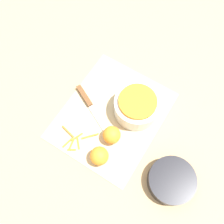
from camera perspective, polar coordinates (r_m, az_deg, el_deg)
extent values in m
plane|color=tan|center=(1.06, 0.00, -0.74)|extent=(4.00, 4.00, 0.00)
cube|color=#CCB284|center=(1.06, 0.00, -0.68)|extent=(0.46, 0.38, 0.01)
cylinder|color=silver|center=(1.03, 5.40, 1.22)|extent=(0.18, 0.18, 0.08)
cylinder|color=orange|center=(0.99, 5.62, 2.25)|extent=(0.15, 0.15, 0.02)
cylinder|color=black|center=(0.99, 12.82, -14.36)|extent=(0.17, 0.17, 0.05)
cube|color=brown|center=(1.09, -6.03, 3.54)|extent=(0.06, 0.10, 0.02)
cube|color=silver|center=(1.04, -2.40, -2.24)|extent=(0.09, 0.16, 0.00)
sphere|color=orange|center=(0.99, -0.07, -5.00)|extent=(0.07, 0.07, 0.07)
sphere|color=orange|center=(0.97, -2.78, -9.52)|extent=(0.07, 0.07, 0.07)
cube|color=orange|center=(1.03, -7.37, -6.73)|extent=(0.04, 0.04, 0.00)
cube|color=orange|center=(1.02, -4.77, -5.23)|extent=(0.05, 0.05, 0.00)
cube|color=orange|center=(1.03, -8.83, -6.99)|extent=(0.05, 0.01, 0.00)
cube|color=orange|center=(1.02, -8.76, -8.11)|extent=(0.02, 0.03, 0.00)
cube|color=orange|center=(1.03, -9.65, -6.58)|extent=(0.05, 0.02, 0.00)
cube|color=orange|center=(1.04, -9.55, -4.20)|extent=(0.02, 0.07, 0.00)
cube|color=orange|center=(1.03, -7.62, -5.36)|extent=(0.05, 0.03, 0.00)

